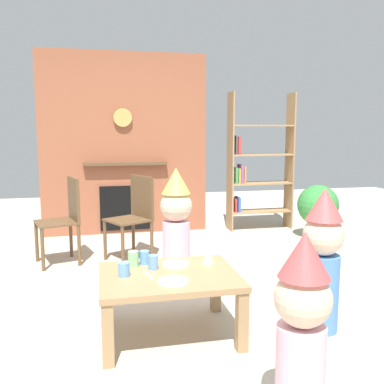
# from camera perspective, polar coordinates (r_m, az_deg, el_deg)

# --- Properties ---
(ground_plane) EXTENTS (12.00, 12.00, 0.00)m
(ground_plane) POSITION_cam_1_polar(r_m,az_deg,el_deg) (3.53, -1.03, -14.84)
(ground_plane) COLOR #BCB29E
(brick_fireplace_feature) EXTENTS (2.20, 0.28, 2.40)m
(brick_fireplace_feature) POSITION_cam_1_polar(r_m,az_deg,el_deg) (5.79, -9.04, 6.27)
(brick_fireplace_feature) COLOR #935138
(brick_fireplace_feature) RESTS_ON ground_plane
(bookshelf) EXTENTS (0.90, 0.28, 1.90)m
(bookshelf) POSITION_cam_1_polar(r_m,az_deg,el_deg) (6.00, 8.55, 3.34)
(bookshelf) COLOR #9E7A51
(bookshelf) RESTS_ON ground_plane
(coffee_table) EXTENTS (0.92, 0.71, 0.43)m
(coffee_table) POSITION_cam_1_polar(r_m,az_deg,el_deg) (2.92, -3.14, -12.19)
(coffee_table) COLOR #9E7A51
(coffee_table) RESTS_ON ground_plane
(paper_cup_near_left) EXTENTS (0.08, 0.08, 0.11)m
(paper_cup_near_left) POSITION_cam_1_polar(r_m,az_deg,el_deg) (3.06, -7.88, -8.88)
(paper_cup_near_left) COLOR #8CD18C
(paper_cup_near_left) RESTS_ON coffee_table
(paper_cup_near_right) EXTENTS (0.07, 0.07, 0.10)m
(paper_cup_near_right) POSITION_cam_1_polar(r_m,az_deg,el_deg) (2.98, -5.23, -9.37)
(paper_cup_near_right) COLOR #669EE0
(paper_cup_near_right) RESTS_ON coffee_table
(paper_cup_center) EXTENTS (0.07, 0.07, 0.09)m
(paper_cup_center) POSITION_cam_1_polar(r_m,az_deg,el_deg) (2.87, -9.13, -10.23)
(paper_cup_center) COLOR #669EE0
(paper_cup_center) RESTS_ON coffee_table
(paper_cup_far_left) EXTENTS (0.07, 0.07, 0.10)m
(paper_cup_far_left) POSITION_cam_1_polar(r_m,az_deg,el_deg) (3.10, -6.40, -8.73)
(paper_cup_far_left) COLOR #669EE0
(paper_cup_far_left) RESTS_ON coffee_table
(paper_plate_front) EXTENTS (0.20, 0.20, 0.01)m
(paper_plate_front) POSITION_cam_1_polar(r_m,az_deg,el_deg) (2.75, -2.55, -11.87)
(paper_plate_front) COLOR white
(paper_plate_front) RESTS_ON coffee_table
(paper_plate_rear) EXTENTS (0.20, 0.20, 0.01)m
(paper_plate_rear) POSITION_cam_1_polar(r_m,az_deg,el_deg) (3.08, -2.18, -9.61)
(paper_plate_rear) COLOR white
(paper_plate_rear) RESTS_ON coffee_table
(birthday_cake_slice) EXTENTS (0.10, 0.10, 0.08)m
(birthday_cake_slice) POSITION_cam_1_polar(r_m,az_deg,el_deg) (3.11, 2.17, -8.76)
(birthday_cake_slice) COLOR #EAC68C
(birthday_cake_slice) RESTS_ON coffee_table
(table_fork) EXTENTS (0.04, 0.15, 0.01)m
(table_fork) POSITION_cam_1_polar(r_m,az_deg,el_deg) (2.86, -5.83, -11.12)
(table_fork) COLOR silver
(table_fork) RESTS_ON coffee_table
(child_with_cone_hat) EXTENTS (0.26, 0.26, 0.94)m
(child_with_cone_hat) POSITION_cam_1_polar(r_m,az_deg,el_deg) (2.08, 14.53, -17.20)
(child_with_cone_hat) COLOR #EAB2C6
(child_with_cone_hat) RESTS_ON ground_plane
(child_in_pink) EXTENTS (0.28, 0.28, 1.01)m
(child_in_pink) POSITION_cam_1_polar(r_m,az_deg,el_deg) (3.07, 17.12, -8.22)
(child_in_pink) COLOR #4C7FC6
(child_in_pink) RESTS_ON ground_plane
(child_by_the_chairs) EXTENTS (0.29, 0.29, 1.05)m
(child_by_the_chairs) POSITION_cam_1_polar(r_m,az_deg,el_deg) (3.88, -2.14, -4.06)
(child_by_the_chairs) COLOR #EAB2C6
(child_by_the_chairs) RESTS_ON ground_plane
(dining_chair_left) EXTENTS (0.50, 0.50, 0.90)m
(dining_chair_left) POSITION_cam_1_polar(r_m,az_deg,el_deg) (4.63, -16.65, -2.96)
(dining_chair_left) COLOR brown
(dining_chair_left) RESTS_ON ground_plane
(dining_chair_middle) EXTENTS (0.54, 0.54, 0.90)m
(dining_chair_middle) POSITION_cam_1_polar(r_m,az_deg,el_deg) (4.61, -7.66, -2.74)
(dining_chair_middle) COLOR brown
(dining_chair_middle) RESTS_ON ground_plane
(potted_plant_tall) EXTENTS (0.53, 0.53, 0.69)m
(potted_plant_tall) POSITION_cam_1_polar(r_m,az_deg,el_deg) (5.74, 16.54, -1.86)
(potted_plant_tall) COLOR #4C5660
(potted_plant_tall) RESTS_ON ground_plane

